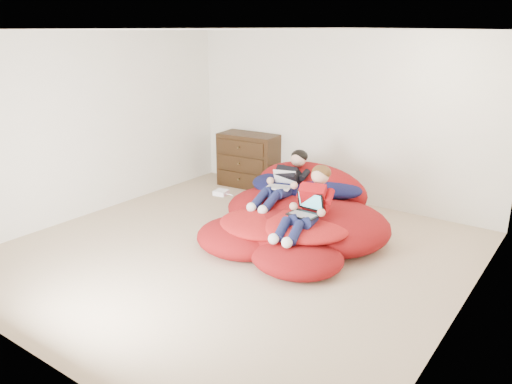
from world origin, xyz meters
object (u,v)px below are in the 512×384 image
(laptop_black, at_px, (307,208))
(beanbag_pile, at_px, (297,217))
(older_boy, at_px, (286,179))
(laptop_white, at_px, (282,183))
(dresser, at_px, (249,160))
(younger_boy, at_px, (309,202))

(laptop_black, bearing_deg, beanbag_pile, 131.60)
(older_boy, bearing_deg, laptop_black, -43.43)
(laptop_white, bearing_deg, older_boy, 90.00)
(dresser, xyz_separation_m, beanbag_pile, (1.78, -1.39, -0.19))
(younger_boy, height_order, laptop_white, younger_boy)
(younger_boy, bearing_deg, beanbag_pile, 135.82)
(younger_boy, bearing_deg, dresser, 140.90)
(dresser, xyz_separation_m, laptop_white, (1.46, -1.26, 0.18))
(beanbag_pile, relative_size, older_boy, 2.03)
(older_boy, relative_size, laptop_white, 3.00)
(beanbag_pile, height_order, younger_boy, younger_boy)
(dresser, distance_m, older_boy, 1.87)
(younger_boy, relative_size, laptop_white, 2.69)
(older_boy, distance_m, laptop_white, 0.11)
(older_boy, bearing_deg, laptop_white, -90.00)
(older_boy, height_order, younger_boy, younger_boy)
(laptop_white, bearing_deg, dresser, 139.18)
(dresser, xyz_separation_m, younger_boy, (2.15, -1.75, 0.19))
(beanbag_pile, xyz_separation_m, older_boy, (-0.32, 0.23, 0.39))
(older_boy, relative_size, younger_boy, 1.12)
(younger_boy, bearing_deg, older_boy, 139.19)
(older_boy, distance_m, younger_boy, 0.91)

